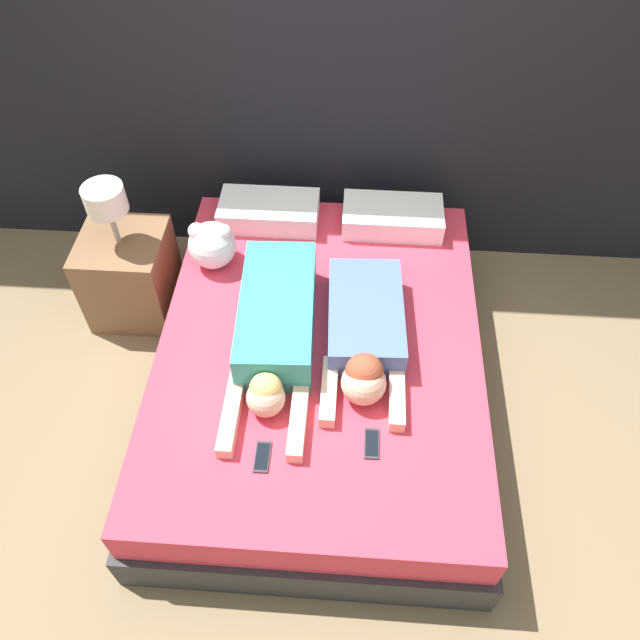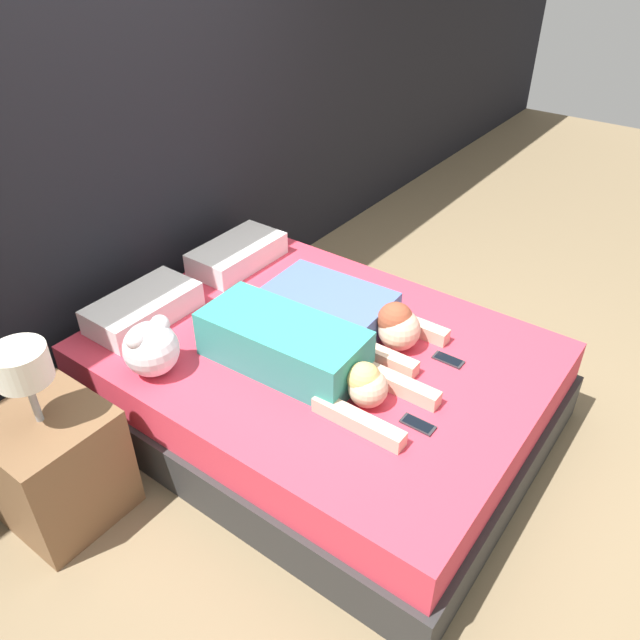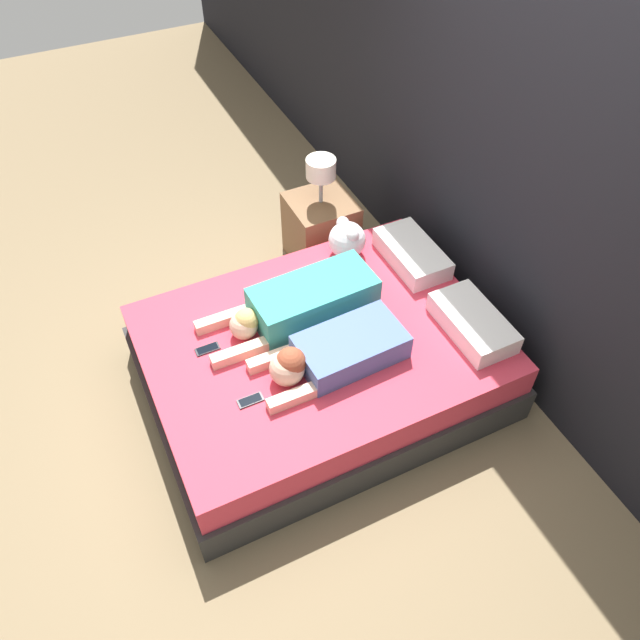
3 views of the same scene
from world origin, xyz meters
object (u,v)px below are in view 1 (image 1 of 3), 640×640
(pillow_head_left, at_px, (269,211))
(plush_toy, at_px, (212,244))
(person_left, at_px, (276,327))
(pillow_head_right, at_px, (392,217))
(cell_phone_left, at_px, (262,457))
(person_right, at_px, (365,335))
(cell_phone_right, at_px, (372,444))
(bed, at_px, (320,368))
(nightstand, at_px, (129,271))

(pillow_head_left, bearing_deg, plush_toy, -124.86)
(pillow_head_left, bearing_deg, person_left, -80.87)
(pillow_head_right, relative_size, cell_phone_left, 3.85)
(person_left, xyz_separation_m, person_right, (0.43, -0.00, -0.02))
(cell_phone_right, bearing_deg, bed, 115.20)
(person_right, relative_size, cell_phone_right, 6.21)
(nightstand, bearing_deg, cell_phone_right, -38.39)
(plush_toy, bearing_deg, person_left, -52.69)
(person_right, height_order, cell_phone_right, person_right)
(bed, distance_m, pillow_head_left, 0.98)
(person_right, xyz_separation_m, plush_toy, (-0.82, 0.53, 0.04))
(person_left, distance_m, cell_phone_right, 0.72)
(cell_phone_left, bearing_deg, person_left, 90.96)
(person_right, bearing_deg, nightstand, 156.67)
(cell_phone_right, xyz_separation_m, plush_toy, (-0.87, 1.05, 0.13))
(bed, distance_m, nightstand, 1.27)
(person_left, bearing_deg, pillow_head_right, 57.55)
(cell_phone_left, height_order, cell_phone_right, same)
(pillow_head_left, relative_size, cell_phone_left, 3.85)
(person_right, xyz_separation_m, cell_phone_right, (0.05, -0.53, -0.09))
(pillow_head_left, xyz_separation_m, cell_phone_right, (0.62, -1.42, -0.06))
(plush_toy, bearing_deg, pillow_head_left, 55.14)
(cell_phone_left, relative_size, nightstand, 0.16)
(pillow_head_left, distance_m, nightstand, 0.88)
(bed, bearing_deg, person_left, -173.32)
(person_left, height_order, person_right, person_right)
(bed, distance_m, person_right, 0.40)
(bed, bearing_deg, cell_phone_right, -64.80)
(pillow_head_left, bearing_deg, nightstand, -158.91)
(cell_phone_left, distance_m, nightstand, 1.54)
(pillow_head_right, relative_size, cell_phone_right, 3.85)
(bed, distance_m, person_left, 0.41)
(bed, bearing_deg, pillow_head_right, 67.72)
(cell_phone_right, bearing_deg, person_left, 131.60)
(nightstand, bearing_deg, cell_phone_left, -52.02)
(person_left, height_order, cell_phone_right, person_left)
(cell_phone_left, height_order, nightstand, nightstand)
(cell_phone_left, bearing_deg, person_right, 56.27)
(cell_phone_right, bearing_deg, person_right, 95.04)
(cell_phone_right, bearing_deg, pillow_head_left, 113.44)
(pillow_head_left, distance_m, pillow_head_right, 0.71)
(cell_phone_right, height_order, nightstand, nightstand)
(pillow_head_left, height_order, nightstand, nightstand)
(person_left, xyz_separation_m, cell_phone_left, (0.01, -0.63, -0.10))
(cell_phone_left, relative_size, cell_phone_right, 1.00)
(pillow_head_left, xyz_separation_m, cell_phone_left, (0.15, -1.51, -0.06))
(pillow_head_left, distance_m, cell_phone_left, 1.52)
(person_left, distance_m, cell_phone_left, 0.64)
(person_right, distance_m, cell_phone_left, 0.75)
(cell_phone_left, distance_m, cell_phone_right, 0.47)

